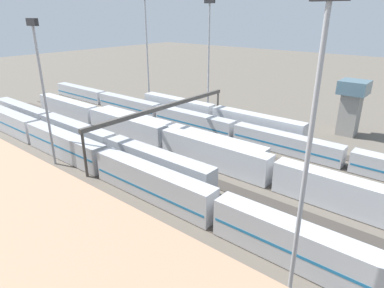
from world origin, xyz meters
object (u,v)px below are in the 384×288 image
Objects in this scene: light_mast_3 at (312,123)px; signal_gantry at (164,110)px; train_on_track_4 at (213,154)px; train_on_track_6 at (77,135)px; control_tower at (351,104)px; train_on_track_0 at (214,116)px; light_mast_2 at (147,39)px; light_mast_1 at (41,76)px; train_on_track_1 at (227,129)px; train_on_track_7 at (103,162)px; light_mast_0 at (209,46)px; train_on_track_3 at (170,132)px.

signal_gantry is at bearing -29.16° from light_mast_3.
train_on_track_4 and train_on_track_6 have the same top height.
control_tower is at bearing -79.43° from light_mast_3.
train_on_track_0 is at bearing -54.33° from train_on_track_4.
light_mast_2 is at bearing -33.11° from light_mast_3.
light_mast_1 reaches higher than train_on_track_4.
light_mast_3 is at bearing 132.08° from train_on_track_1.
light_mast_1 is at bearing 54.32° from control_tower.
train_on_track_1 is 15.78m from signal_gantry.
train_on_track_7 is at bearing -6.16° from light_mast_3.
light_mast_0 reaches higher than train_on_track_0.
train_on_track_1 is 4.63× the size of light_mast_0.
light_mast_0 reaches higher than train_on_track_6.
signal_gantry is (7.76, 12.50, 5.70)m from train_on_track_1.
train_on_track_0 is 3.72× the size of control_tower.
train_on_track_6 is at bearing 74.12° from light_mast_0.
signal_gantry reaches higher than train_on_track_4.
train_on_track_6 reaches higher than train_on_track_3.
light_mast_0 reaches higher than signal_gantry.
light_mast_1 reaches higher than train_on_track_0.
light_mast_1 is (23.93, 17.89, 14.01)m from train_on_track_4.
control_tower reaches higher than train_on_track_0.
train_on_track_6 is 19.33m from signal_gantry.
control_tower is (-28.04, -14.49, 4.83)m from train_on_track_0.
train_on_track_6 is (15.87, -5.00, 0.01)m from train_on_track_7.
light_mast_2 is at bearing -67.22° from light_mast_1.
light_mast_3 is (-64.93, 42.34, -1.49)m from light_mast_2.
train_on_track_7 is (-1.66, 35.00, -0.01)m from train_on_track_0.
light_mast_2 reaches higher than train_on_track_4.
train_on_track_1 is 28.92m from control_tower.
train_on_track_4 is (-15.42, 5.00, 0.63)m from train_on_track_3.
light_mast_1 is at bearing 65.72° from signal_gantry.
train_on_track_0 is 33.20m from train_on_track_6.
train_on_track_4 is 15.79m from signal_gantry.
light_mast_1 is 44.90m from light_mast_2.
signal_gantry is at bearing 88.76° from train_on_track_0.
light_mast_3 is at bearing 150.84° from signal_gantry.
train_on_track_1 is 33.04m from train_on_track_6.
light_mast_0 is at bearing -37.92° from train_on_track_0.
signal_gantry is at bearing -83.35° from train_on_track_7.
train_on_track_3 is 1.00× the size of train_on_track_0.
train_on_track_7 is 30.55m from train_on_track_1.
train_on_track_7 is 3.33× the size of light_mast_3.
train_on_track_6 is 55.21m from light_mast_3.
train_on_track_7 is at bearing 126.65° from light_mast_2.
light_mast_1 is (9.58, 37.89, 14.01)m from train_on_track_0.
train_on_track_4 is 3.00× the size of signal_gantry.
light_mast_2 is 0.79× the size of signal_gantry.
light_mast_0 is (19.00, -23.62, 16.25)m from train_on_track_4.
train_on_track_3 is 36.32m from light_mast_2.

